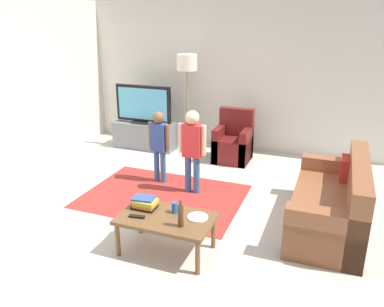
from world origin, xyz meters
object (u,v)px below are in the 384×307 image
floor_lamp (187,68)px  soda_can (175,208)px  bottle (181,216)px  child_near_tv (159,140)px  book_stack (145,203)px  tv (143,105)px  couch (335,205)px  coffee_table (166,221)px  armchair (234,144)px  child_center (192,144)px  plate (198,217)px  tv_stand (145,135)px  tv_remote (137,217)px

floor_lamp → soda_can: 3.43m
bottle → soda_can: size_ratio=2.38×
child_near_tv → book_stack: child_near_tv is taller
tv → child_near_tv: bearing=-54.3°
couch → coffee_table: couch is taller
armchair → child_center: 1.58m
coffee_table → book_stack: book_stack is taller
child_center → soda_can: 1.44m
plate → tv: bearing=126.5°
child_center → soda_can: size_ratio=10.07×
armchair → child_near_tv: 1.59m
armchair → bottle: armchair is taller
plate → child_near_tv: bearing=127.1°
couch → plate: size_ratio=8.18×
tv_stand → coffee_table: bearing=-58.8°
floor_lamp → tv_remote: floor_lamp is taller
child_near_tv → tv: bearing=125.7°
tv → child_center: (1.56, -1.52, -0.12)m
armchair → plate: (0.40, -2.91, 0.13)m
child_near_tv → coffee_table: size_ratio=1.10×
plate → book_stack: bearing=179.9°
tv → armchair: size_ratio=1.22×
tv → tv_remote: tv is taller
armchair → soda_can: 2.90m
tv_remote → soda_can: size_ratio=1.42×
floor_lamp → soda_can: size_ratio=14.83×
armchair → bottle: 3.15m
floor_lamp → couch: bearing=-36.8°
tv → child_near_tv: 1.66m
bottle → soda_can: (-0.17, 0.24, -0.06)m
tv_stand → floor_lamp: 1.54m
couch → soda_can: couch is taller
coffee_table → soda_can: (0.05, 0.12, 0.11)m
coffee_table → plate: bearing=17.3°
book_stack → bottle: bottle is taller
tv → book_stack: bearing=-62.1°
armchair → child_near_tv: size_ratio=0.82×
tv_stand → tv_remote: tv_stand is taller
tv_stand → bottle: (2.06, -3.17, 0.29)m
bottle → plate: 0.27m
tv_stand → soda_can: 3.49m
plate → couch: bearing=39.0°
couch → tv_stand: bearing=152.1°
tv_remote → plate: size_ratio=0.77×
soda_can → plate: size_ratio=0.55×
tv_remote → bottle: bearing=-8.4°
tv_stand → couch: bearing=-27.9°
floor_lamp → tv: bearing=-168.0°
armchair → couch: bearing=-46.3°
couch → child_near_tv: bearing=169.0°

